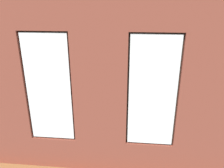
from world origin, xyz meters
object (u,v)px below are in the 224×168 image
at_px(media_console, 20,101).
at_px(potted_plant_near_tv, 19,111).
at_px(couch_by_window, 67,134).
at_px(table_plant_small, 98,103).
at_px(potted_plant_mid_room_small, 142,92).
at_px(papasan_chair, 113,83).
at_px(remote_silver, 118,107).
at_px(potted_plant_beside_window_right, 11,115).
at_px(cup_ceramic, 130,103).
at_px(couch_left, 203,112).
at_px(potted_plant_corner_near_left, 193,75).
at_px(tv_flatscreen, 17,81).
at_px(candle_jar, 114,104).
at_px(coffee_table, 114,107).

height_order(media_console, potted_plant_near_tv, potted_plant_near_tv).
relative_size(couch_by_window, table_plant_small, 9.31).
bearing_deg(potted_plant_mid_room_small, papasan_chair, -24.77).
bearing_deg(papasan_chair, remote_silver, 99.59).
xyz_separation_m(potted_plant_beside_window_right, potted_plant_mid_room_small, (-3.04, -2.86, -0.48)).
bearing_deg(remote_silver, media_console, -79.86).
bearing_deg(remote_silver, cup_ceramic, 146.61).
distance_m(couch_left, potted_plant_mid_room_small, 2.15).
bearing_deg(potted_plant_mid_room_small, potted_plant_corner_near_left, -160.42).
bearing_deg(table_plant_small, potted_plant_corner_near_left, -145.62).
height_order(remote_silver, papasan_chair, papasan_chair).
xyz_separation_m(media_console, tv_flatscreen, (0.00, -0.00, 0.69)).
bearing_deg(tv_flatscreen, couch_left, 177.24).
height_order(tv_flatscreen, potted_plant_mid_room_small, tv_flatscreen).
height_order(candle_jar, table_plant_small, table_plant_small).
relative_size(potted_plant_beside_window_right, potted_plant_near_tv, 1.06).
height_order(candle_jar, potted_plant_corner_near_left, potted_plant_corner_near_left).
bearing_deg(potted_plant_mid_room_small, candle_jar, 59.06).
xyz_separation_m(cup_ceramic, media_console, (3.45, -0.15, -0.19)).
bearing_deg(candle_jar, potted_plant_near_tv, 16.79).
bearing_deg(potted_plant_corner_near_left, coffee_table, 37.27).
xyz_separation_m(remote_silver, potted_plant_mid_room_small, (-0.70, -1.48, -0.11)).
bearing_deg(potted_plant_beside_window_right, potted_plant_near_tv, -71.71).
bearing_deg(potted_plant_mid_room_small, media_console, 15.64).
height_order(candle_jar, potted_plant_beside_window_right, potted_plant_beside_window_right).
xyz_separation_m(remote_silver, media_console, (3.14, -0.41, -0.16)).
xyz_separation_m(coffee_table, cup_ceramic, (-0.43, -0.14, 0.09)).
relative_size(candle_jar, potted_plant_mid_room_small, 0.17).
bearing_deg(couch_by_window, candle_jar, -125.09).
xyz_separation_m(cup_ceramic, candle_jar, (0.43, 0.14, 0.00)).
height_order(potted_plant_near_tv, potted_plant_mid_room_small, potted_plant_near_tv).
height_order(papasan_chair, potted_plant_beside_window_right, potted_plant_beside_window_right).
height_order(candle_jar, media_console, media_console).
relative_size(coffee_table, remote_silver, 9.20).
height_order(potted_plant_corner_near_left, potted_plant_mid_room_small, potted_plant_corner_near_left).
relative_size(table_plant_small, media_console, 0.18).
height_order(couch_left, cup_ceramic, couch_left).
bearing_deg(couch_left, potted_plant_corner_near_left, 173.60).
distance_m(table_plant_small, media_console, 2.60).
relative_size(coffee_table, potted_plant_beside_window_right, 1.22).
height_order(cup_ceramic, potted_plant_near_tv, potted_plant_near_tv).
distance_m(couch_by_window, potted_plant_mid_room_small, 3.30).
relative_size(cup_ceramic, candle_jar, 0.93).
relative_size(media_console, tv_flatscreen, 1.02).
bearing_deg(tv_flatscreen, potted_plant_mid_room_small, -164.40).
relative_size(couch_left, coffee_table, 1.32).
distance_m(cup_ceramic, potted_plant_beside_window_right, 3.13).
bearing_deg(candle_jar, papasan_chair, -83.38).
distance_m(coffee_table, tv_flatscreen, 3.10).
bearing_deg(potted_plant_near_tv, candle_jar, -163.21).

